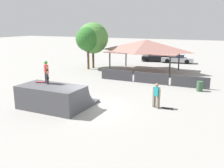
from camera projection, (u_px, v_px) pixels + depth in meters
ground_plane at (88, 109)px, 16.87m from camera, size 160.00×160.00×0.00m
quarter_pipe_ramp at (54, 97)px, 17.00m from camera, size 4.42×3.85×1.59m
skater_on_deck at (46, 71)px, 17.02m from camera, size 0.63×0.51×1.58m
skateboard_on_deck at (41, 82)px, 17.45m from camera, size 0.82×0.48×0.09m
bystander_walking at (156, 94)px, 16.90m from camera, size 0.66×0.42×1.72m
skateboard_on_ground at (168, 108)px, 16.83m from camera, size 0.77×0.26×0.09m
barrier_fence at (151, 78)px, 23.88m from camera, size 10.62×0.12×1.05m
pavilion_shelter at (146, 46)px, 29.57m from camera, size 8.30×5.90×3.81m
tree_beside_pavilion at (88, 39)px, 30.87m from camera, size 3.03×3.03×5.30m
tree_far_back at (93, 38)px, 31.73m from camera, size 3.92×3.92×5.79m
trash_bin at (200, 86)px, 21.25m from camera, size 0.52×0.52×0.85m
parked_car_black at (156, 58)px, 37.96m from camera, size 4.50×2.52×1.27m
parked_car_silver at (177, 59)px, 36.62m from camera, size 4.70×2.21×1.27m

